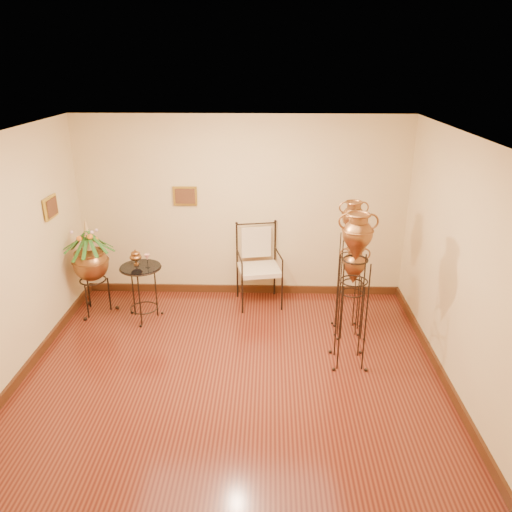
{
  "coord_description": "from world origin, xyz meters",
  "views": [
    {
      "loc": [
        0.43,
        -4.81,
        3.52
      ],
      "look_at": [
        0.25,
        1.3,
        1.1
      ],
      "focal_mm": 35.0,
      "sensor_mm": 36.0,
      "label": 1
    }
  ],
  "objects_px": {
    "planter_urn": "(90,260)",
    "side_table": "(143,292)",
    "amphora_tall": "(349,267)",
    "amphora_mid": "(353,290)",
    "armchair": "(259,266)"
  },
  "relations": [
    {
      "from": "planter_urn",
      "to": "side_table",
      "type": "distance_m",
      "value": 0.89
    },
    {
      "from": "amphora_tall",
      "to": "armchair",
      "type": "height_order",
      "value": "amphora_tall"
    },
    {
      "from": "amphora_mid",
      "to": "armchair",
      "type": "height_order",
      "value": "amphora_mid"
    },
    {
      "from": "planter_urn",
      "to": "side_table",
      "type": "xyz_separation_m",
      "value": [
        0.77,
        -0.2,
        -0.4
      ]
    },
    {
      "from": "armchair",
      "to": "amphora_tall",
      "type": "bearing_deg",
      "value": -44.24
    },
    {
      "from": "side_table",
      "to": "armchair",
      "type": "bearing_deg",
      "value": 17.86
    },
    {
      "from": "side_table",
      "to": "amphora_tall",
      "type": "bearing_deg",
      "value": -5.07
    },
    {
      "from": "planter_urn",
      "to": "armchair",
      "type": "height_order",
      "value": "planter_urn"
    },
    {
      "from": "planter_urn",
      "to": "side_table",
      "type": "bearing_deg",
      "value": -14.25
    },
    {
      "from": "amphora_mid",
      "to": "armchair",
      "type": "distance_m",
      "value": 1.98
    },
    {
      "from": "amphora_mid",
      "to": "planter_urn",
      "type": "relative_size",
      "value": 1.32
    },
    {
      "from": "planter_urn",
      "to": "armchair",
      "type": "relative_size",
      "value": 1.21
    },
    {
      "from": "amphora_tall",
      "to": "side_table",
      "type": "height_order",
      "value": "amphora_tall"
    },
    {
      "from": "amphora_tall",
      "to": "amphora_mid",
      "type": "distance_m",
      "value": 0.8
    },
    {
      "from": "amphora_tall",
      "to": "planter_urn",
      "type": "xyz_separation_m",
      "value": [
        -3.64,
        0.45,
        -0.13
      ]
    }
  ]
}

